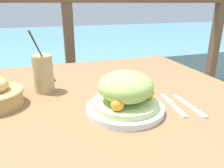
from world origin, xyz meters
name	(u,v)px	position (x,y,z in m)	size (l,w,h in m)	color
patio_table	(102,112)	(0.00, 0.00, 0.63)	(1.11, 0.99, 0.71)	olive
railing_fence	(68,32)	(0.00, 0.89, 0.85)	(2.80, 0.08, 1.14)	brown
sea_backdrop	(52,50)	(0.00, 3.39, 0.23)	(12.00, 4.00, 0.46)	#568EA8
salad_plate	(125,95)	(0.03, -0.17, 0.77)	(0.25, 0.25, 0.13)	silver
drink_glass	(44,74)	(-0.21, 0.09, 0.79)	(0.08, 0.08, 0.25)	tan
fork	(173,105)	(0.20, -0.19, 0.72)	(0.04, 0.18, 0.00)	silver
knife	(189,105)	(0.25, -0.21, 0.72)	(0.02, 0.18, 0.00)	silver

